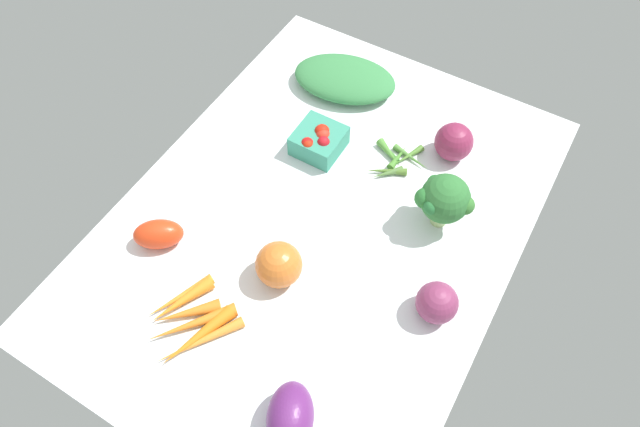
{
  "coord_description": "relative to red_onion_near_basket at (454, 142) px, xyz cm",
  "views": [
    {
      "loc": [
        -54.15,
        -31.92,
        99.45
      ],
      "look_at": [
        0.0,
        0.0,
        4.0
      ],
      "focal_mm": 32.15,
      "sensor_mm": 36.0,
      "label": 1
    }
  ],
  "objects": [
    {
      "name": "red_onion_near_basket",
      "position": [
        0.0,
        0.0,
        0.0
      ],
      "size": [
        8.27,
        8.27,
        8.27
      ],
      "primitive_type": "sphere",
      "color": "#852648",
      "rests_on": "tablecloth"
    },
    {
      "name": "okra_pile",
      "position": [
        -8.19,
        9.41,
        -3.31
      ],
      "size": [
        13.57,
        12.91,
        1.95
      ],
      "color": "#538B3D",
      "rests_on": "tablecloth"
    },
    {
      "name": "red_onion_center",
      "position": [
        -35.86,
        -12.18,
        -0.29
      ],
      "size": [
        7.69,
        7.69,
        7.69
      ],
      "primitive_type": "sphere",
      "color": "#85335B",
      "rests_on": "tablecloth"
    },
    {
      "name": "eggplant",
      "position": [
        -65.82,
        -0.22,
        -0.35
      ],
      "size": [
        13.53,
        11.73,
        7.57
      ],
      "primitive_type": "ellipsoid",
      "rotation": [
        0.0,
        0.0,
        0.44
      ],
      "color": "#63266D",
      "rests_on": "tablecloth"
    },
    {
      "name": "heirloom_tomato_orange",
      "position": [
        -43.92,
        16.4,
        0.26
      ],
      "size": [
        8.79,
        8.79,
        8.79
      ],
      "primitive_type": "sphere",
      "color": "orange",
      "rests_on": "tablecloth"
    },
    {
      "name": "carrot_bunch",
      "position": [
        -60.16,
        24.68,
        -2.89
      ],
      "size": [
        19.08,
        17.36,
        2.76
      ],
      "color": "orange",
      "rests_on": "tablecloth"
    },
    {
      "name": "tablecloth",
      "position": [
        -29.01,
        15.99,
        -5.13
      ],
      "size": [
        104.0,
        76.0,
        2.0
      ],
      "primitive_type": "cube",
      "color": "white",
      "rests_on": "ground"
    },
    {
      "name": "berry_basket",
      "position": [
        -13.37,
        25.51,
        -1.17
      ],
      "size": [
        9.94,
        9.94,
        6.27
      ],
      "color": "teal",
      "rests_on": "tablecloth"
    },
    {
      "name": "leafy_greens_clump",
      "position": [
        6.34,
        30.08,
        -1.55
      ],
      "size": [
        20.94,
        27.19,
        5.18
      ],
      "primitive_type": "ellipsoid",
      "rotation": [
        0.0,
        0.0,
        1.82
      ],
      "color": "#398447",
      "rests_on": "tablecloth"
    },
    {
      "name": "roma_tomato",
      "position": [
        -49.51,
        40.18,
        -1.23
      ],
      "size": [
        10.39,
        11.23,
        5.82
      ],
      "primitive_type": "ellipsoid",
      "rotation": [
        0.0,
        0.0,
        5.34
      ],
      "color": "red",
      "rests_on": "tablecloth"
    },
    {
      "name": "broccoli_head",
      "position": [
        -17.43,
        -4.68,
        3.57
      ],
      "size": [
        10.07,
        11.07,
        12.75
      ],
      "color": "#A9C77F",
      "rests_on": "tablecloth"
    }
  ]
}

